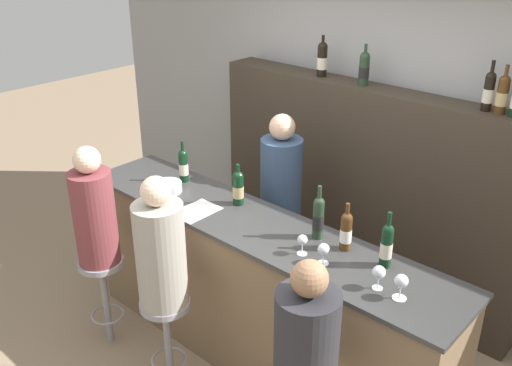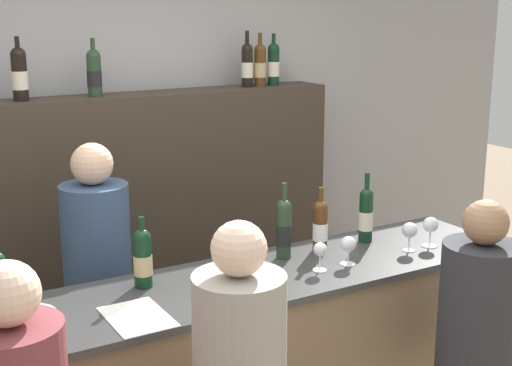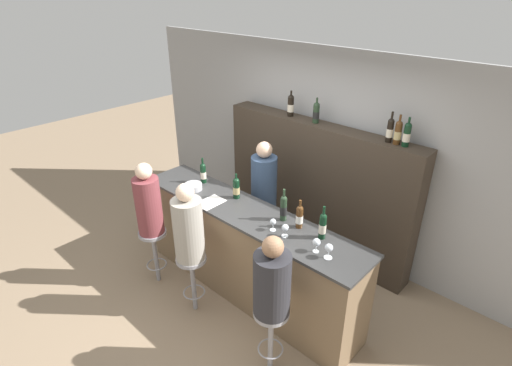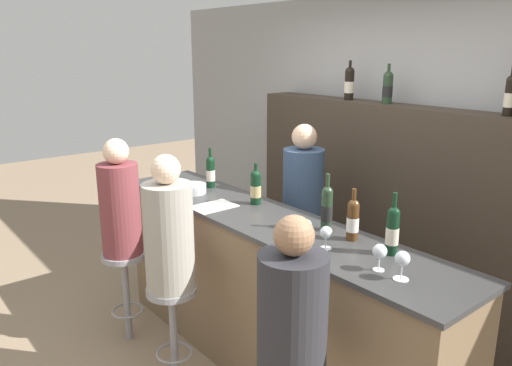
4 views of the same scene
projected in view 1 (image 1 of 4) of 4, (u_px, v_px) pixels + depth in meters
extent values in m
cube|color=#9E9E9E|center=(381.00, 134.00, 4.57)|extent=(6.40, 0.05, 2.60)
cube|color=brown|center=(255.00, 296.00, 3.89)|extent=(2.82, 0.54, 1.07)
cube|color=#333333|center=(255.00, 226.00, 3.66)|extent=(2.86, 0.58, 0.03)
cube|color=#382D23|center=(361.00, 192.00, 4.61)|extent=(2.68, 0.28, 1.74)
cylinder|color=black|center=(184.00, 168.00, 4.20)|extent=(0.07, 0.07, 0.21)
cylinder|color=beige|center=(184.00, 169.00, 4.20)|extent=(0.07, 0.07, 0.09)
sphere|color=black|center=(183.00, 154.00, 4.15)|extent=(0.07, 0.07, 0.07)
cylinder|color=black|center=(182.00, 147.00, 4.13)|extent=(0.02, 0.02, 0.09)
cylinder|color=black|center=(238.00, 190.00, 3.86)|extent=(0.07, 0.07, 0.21)
cylinder|color=tan|center=(238.00, 192.00, 3.86)|extent=(0.08, 0.08, 0.08)
sphere|color=black|center=(238.00, 176.00, 3.82)|extent=(0.07, 0.07, 0.07)
cylinder|color=black|center=(238.00, 169.00, 3.80)|extent=(0.02, 0.02, 0.07)
cylinder|color=#233823|center=(318.00, 220.00, 3.45)|extent=(0.07, 0.07, 0.24)
cylinder|color=black|center=(318.00, 222.00, 3.45)|extent=(0.07, 0.07, 0.10)
sphere|color=#233823|center=(319.00, 203.00, 3.39)|extent=(0.07, 0.07, 0.07)
cylinder|color=#233823|center=(320.00, 193.00, 3.37)|extent=(0.02, 0.02, 0.10)
cylinder|color=#4C2D14|center=(346.00, 234.00, 3.33)|extent=(0.07, 0.07, 0.20)
cylinder|color=white|center=(346.00, 235.00, 3.33)|extent=(0.07, 0.07, 0.08)
sphere|color=#4C2D14|center=(347.00, 218.00, 3.29)|extent=(0.07, 0.07, 0.07)
cylinder|color=#4C2D14|center=(348.00, 210.00, 3.26)|extent=(0.02, 0.02, 0.08)
cylinder|color=black|center=(386.00, 248.00, 3.16)|extent=(0.07, 0.07, 0.23)
cylinder|color=beige|center=(386.00, 250.00, 3.17)|extent=(0.07, 0.07, 0.09)
sphere|color=black|center=(388.00, 230.00, 3.11)|extent=(0.07, 0.07, 0.07)
cylinder|color=black|center=(389.00, 220.00, 3.09)|extent=(0.02, 0.02, 0.10)
cylinder|color=black|center=(322.00, 62.00, 4.46)|extent=(0.08, 0.08, 0.23)
cylinder|color=beige|center=(322.00, 63.00, 4.47)|extent=(0.08, 0.08, 0.09)
sphere|color=black|center=(323.00, 47.00, 4.41)|extent=(0.08, 0.08, 0.08)
cylinder|color=black|center=(323.00, 40.00, 4.39)|extent=(0.02, 0.02, 0.08)
cylinder|color=#233823|center=(364.00, 71.00, 4.23)|extent=(0.08, 0.08, 0.21)
cylinder|color=black|center=(364.00, 72.00, 4.24)|extent=(0.08, 0.08, 0.08)
sphere|color=#233823|center=(365.00, 57.00, 4.19)|extent=(0.08, 0.08, 0.08)
cylinder|color=#233823|center=(366.00, 49.00, 4.17)|extent=(0.02, 0.02, 0.08)
cylinder|color=black|center=(488.00, 94.00, 3.66)|extent=(0.07, 0.07, 0.22)
cylinder|color=beige|center=(488.00, 96.00, 3.67)|extent=(0.07, 0.07, 0.09)
sphere|color=black|center=(491.00, 77.00, 3.62)|extent=(0.07, 0.07, 0.07)
cylinder|color=black|center=(493.00, 68.00, 3.59)|extent=(0.02, 0.02, 0.09)
cylinder|color=#4C2D14|center=(502.00, 97.00, 3.61)|extent=(0.07, 0.07, 0.21)
cylinder|color=tan|center=(502.00, 99.00, 3.62)|extent=(0.07, 0.07, 0.09)
sphere|color=#4C2D14|center=(505.00, 81.00, 3.57)|extent=(0.07, 0.07, 0.07)
cylinder|color=#4C2D14|center=(507.00, 72.00, 3.54)|extent=(0.02, 0.02, 0.09)
cylinder|color=silver|center=(302.00, 254.00, 3.32)|extent=(0.06, 0.06, 0.00)
cylinder|color=silver|center=(302.00, 249.00, 3.31)|extent=(0.01, 0.01, 0.07)
sphere|color=silver|center=(302.00, 240.00, 3.28)|extent=(0.06, 0.06, 0.06)
cylinder|color=silver|center=(323.00, 263.00, 3.23)|extent=(0.07, 0.07, 0.00)
cylinder|color=silver|center=(323.00, 258.00, 3.22)|extent=(0.01, 0.01, 0.06)
sphere|color=silver|center=(324.00, 249.00, 3.19)|extent=(0.07, 0.07, 0.07)
cylinder|color=silver|center=(377.00, 288.00, 3.01)|extent=(0.06, 0.06, 0.00)
cylinder|color=silver|center=(378.00, 283.00, 3.00)|extent=(0.01, 0.01, 0.07)
sphere|color=silver|center=(379.00, 272.00, 2.97)|extent=(0.07, 0.07, 0.07)
cylinder|color=silver|center=(399.00, 298.00, 2.94)|extent=(0.08, 0.08, 0.00)
cylinder|color=silver|center=(400.00, 292.00, 2.92)|extent=(0.01, 0.01, 0.07)
sphere|color=silver|center=(401.00, 281.00, 2.89)|extent=(0.07, 0.07, 0.07)
cylinder|color=#B7B7BC|center=(168.00, 187.00, 4.06)|extent=(0.20, 0.20, 0.07)
cube|color=white|center=(196.00, 211.00, 3.80)|extent=(0.21, 0.30, 0.00)
cylinder|color=gray|center=(106.00, 303.00, 4.15)|extent=(0.05, 0.05, 0.66)
torus|color=gray|center=(108.00, 314.00, 4.19)|extent=(0.24, 0.24, 0.02)
cylinder|color=gray|center=(101.00, 263.00, 4.00)|extent=(0.32, 0.32, 0.04)
cylinder|color=brown|center=(95.00, 218.00, 3.85)|extent=(0.29, 0.29, 0.67)
sphere|color=beige|center=(87.00, 160.00, 3.67)|extent=(0.18, 0.18, 0.18)
cylinder|color=gray|center=(168.00, 348.00, 3.72)|extent=(0.05, 0.05, 0.66)
torus|color=gray|center=(169.00, 359.00, 3.76)|extent=(0.24, 0.24, 0.02)
cylinder|color=gray|center=(165.00, 304.00, 3.57)|extent=(0.32, 0.32, 0.04)
cylinder|color=gray|center=(161.00, 255.00, 3.42)|extent=(0.31, 0.31, 0.67)
sphere|color=beige|center=(156.00, 191.00, 3.24)|extent=(0.18, 0.18, 0.18)
cylinder|color=#28282D|center=(306.00, 345.00, 2.77)|extent=(0.32, 0.32, 0.59)
sphere|color=#936B4C|center=(309.00, 279.00, 2.60)|extent=(0.18, 0.18, 0.18)
cylinder|color=#334766|center=(280.00, 225.00, 4.42)|extent=(0.31, 0.31, 1.42)
sphere|color=#D8AD8C|center=(282.00, 127.00, 4.08)|extent=(0.19, 0.19, 0.19)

